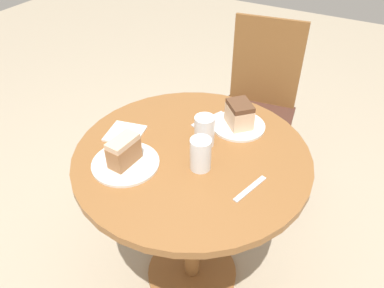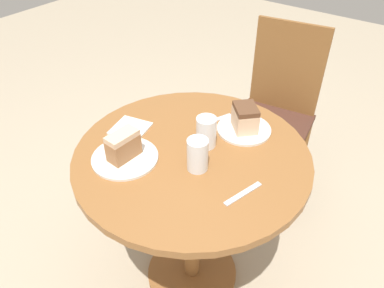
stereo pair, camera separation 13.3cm
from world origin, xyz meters
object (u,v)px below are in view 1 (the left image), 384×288
at_px(chair, 257,108).
at_px(plate_far, 126,163).
at_px(glass_lemonade, 201,156).
at_px(cake_slice_near, 239,114).
at_px(plate_near, 238,126).
at_px(cake_slice_far, 124,151).
at_px(glass_water, 204,132).

distance_m(chair, plate_far, 1.04).
bearing_deg(chair, glass_lemonade, -92.12).
height_order(chair, plate_far, chair).
relative_size(chair, glass_lemonade, 7.99).
relative_size(cake_slice_near, glass_lemonade, 1.12).
xyz_separation_m(plate_near, cake_slice_far, (-0.25, -0.40, 0.06)).
xyz_separation_m(chair, plate_near, (0.12, -0.59, 0.28)).
height_order(cake_slice_far, glass_water, glass_water).
distance_m(plate_far, cake_slice_near, 0.48).
xyz_separation_m(chair, glass_lemonade, (0.10, -0.88, 0.33)).
height_order(glass_lemonade, glass_water, glass_lemonade).
bearing_deg(plate_near, glass_lemonade, -93.58).
height_order(plate_near, glass_lemonade, glass_lemonade).
bearing_deg(plate_near, plate_far, -122.33).
bearing_deg(glass_water, plate_near, 67.41).
relative_size(plate_far, cake_slice_near, 1.77).
distance_m(plate_far, glass_lemonade, 0.27).
relative_size(chair, glass_water, 8.06).
relative_size(plate_near, glass_water, 1.79).
bearing_deg(plate_near, cake_slice_near, 0.00).
height_order(plate_near, cake_slice_near, cake_slice_near).
distance_m(cake_slice_far, glass_water, 0.30).
xyz_separation_m(plate_near, glass_water, (-0.07, -0.16, 0.05)).
bearing_deg(glass_lemonade, chair, 96.56).
distance_m(chair, glass_water, 0.83).
bearing_deg(cake_slice_far, cake_slice_near, 57.67).
distance_m(cake_slice_near, glass_water, 0.18).
relative_size(plate_far, glass_lemonade, 1.98).
bearing_deg(chair, glass_water, -94.82).
bearing_deg(cake_slice_near, plate_near, 180.00).
distance_m(plate_near, cake_slice_far, 0.48).
distance_m(chair, plate_near, 0.67).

